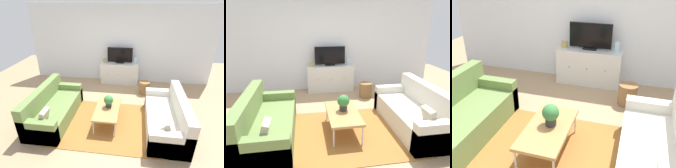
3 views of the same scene
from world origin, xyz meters
TOP-DOWN VIEW (x-y plane):
  - ground_plane at (0.00, 0.00)m, footprint 10.00×10.00m
  - wall_back at (0.00, 2.55)m, footprint 6.40×0.12m
  - area_rug at (0.00, -0.15)m, footprint 2.50×1.90m
  - couch_left_side at (-1.44, -0.10)m, footprint 0.84×1.93m
  - couch_right_side at (1.44, -0.10)m, footprint 0.84×1.93m
  - coffee_table at (-0.02, -0.06)m, footprint 0.58×1.08m
  - potted_plant at (-0.00, -0.00)m, footprint 0.23×0.23m
  - tv_console at (0.05, 2.27)m, footprint 1.33×0.47m
  - flat_screen_tv at (0.05, 2.29)m, footprint 0.87×0.16m
  - glass_vase at (0.59, 2.27)m, footprint 0.11×0.11m
  - mantel_clock at (-0.50, 2.27)m, footprint 0.11×0.07m
  - wicker_basket at (0.92, 1.58)m, footprint 0.34×0.34m

SIDE VIEW (x-z plane):
  - ground_plane at x=0.00m, z-range 0.00..0.00m
  - area_rug at x=0.00m, z-range 0.00..0.01m
  - wicker_basket at x=0.92m, z-range 0.00..0.40m
  - couch_left_side at x=-1.44m, z-range -0.14..0.70m
  - couch_right_side at x=1.44m, z-range -0.14..0.70m
  - tv_console at x=0.05m, z-range 0.00..0.75m
  - coffee_table at x=-0.02m, z-range 0.17..0.58m
  - potted_plant at x=0.00m, z-range 0.43..0.74m
  - mantel_clock at x=-0.50m, z-range 0.75..0.88m
  - glass_vase at x=0.59m, z-range 0.75..0.97m
  - flat_screen_tv at x=0.05m, z-range 0.75..1.29m
  - wall_back at x=0.00m, z-range 0.00..2.70m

